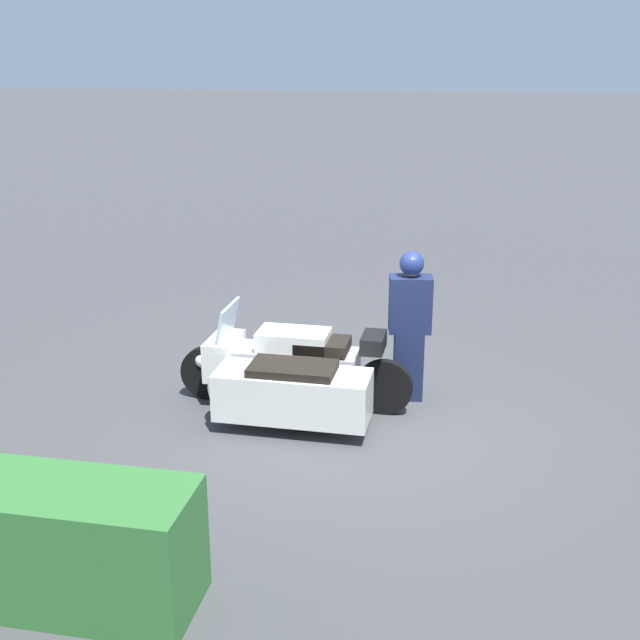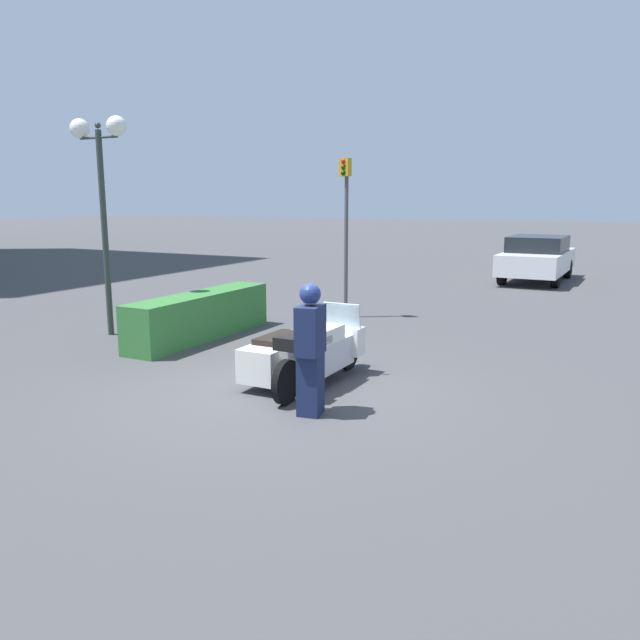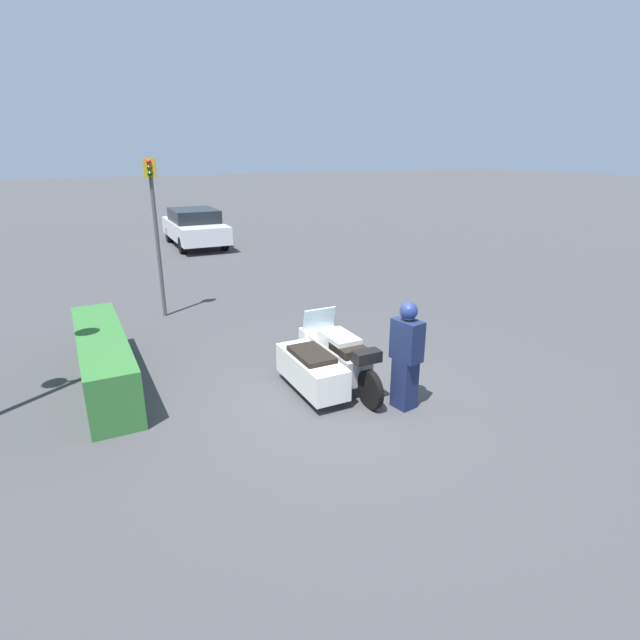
{
  "view_description": "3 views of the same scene",
  "coord_description": "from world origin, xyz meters",
  "px_view_note": "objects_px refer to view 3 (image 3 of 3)",
  "views": [
    {
      "loc": [
        -1.16,
        7.72,
        3.76
      ],
      "look_at": [
        0.39,
        -0.13,
        1.09
      ],
      "focal_mm": 45.0,
      "sensor_mm": 36.0,
      "label": 1
    },
    {
      "loc": [
        -7.35,
        -4.41,
        2.75
      ],
      "look_at": [
        1.17,
        -0.08,
        0.9
      ],
      "focal_mm": 35.0,
      "sensor_mm": 36.0,
      "label": 2
    },
    {
      "loc": [
        -6.14,
        3.6,
        3.83
      ],
      "look_at": [
        0.7,
        0.07,
        1.21
      ],
      "focal_mm": 28.0,
      "sensor_mm": 36.0,
      "label": 3
    }
  ],
  "objects_px": {
    "police_motorcycle": "(322,360)",
    "parked_car_background": "(195,227)",
    "hedge_bush_curbside": "(104,360)",
    "traffic_light_near": "(155,217)",
    "officer_rider": "(406,353)"
  },
  "relations": [
    {
      "from": "hedge_bush_curbside",
      "to": "traffic_light_near",
      "type": "distance_m",
      "value": 4.22
    },
    {
      "from": "officer_rider",
      "to": "parked_car_background",
      "type": "height_order",
      "value": "officer_rider"
    },
    {
      "from": "hedge_bush_curbside",
      "to": "police_motorcycle",
      "type": "bearing_deg",
      "value": -117.94
    },
    {
      "from": "police_motorcycle",
      "to": "parked_car_background",
      "type": "height_order",
      "value": "parked_car_background"
    },
    {
      "from": "hedge_bush_curbside",
      "to": "traffic_light_near",
      "type": "xyz_separation_m",
      "value": [
        3.37,
        -1.63,
        1.93
      ]
    },
    {
      "from": "traffic_light_near",
      "to": "police_motorcycle",
      "type": "bearing_deg",
      "value": 31.29
    },
    {
      "from": "officer_rider",
      "to": "parked_car_background",
      "type": "distance_m",
      "value": 15.46
    },
    {
      "from": "police_motorcycle",
      "to": "traffic_light_near",
      "type": "xyz_separation_m",
      "value": [
        5.12,
        1.66,
        1.93
      ]
    },
    {
      "from": "police_motorcycle",
      "to": "officer_rider",
      "type": "bearing_deg",
      "value": -147.64
    },
    {
      "from": "police_motorcycle",
      "to": "hedge_bush_curbside",
      "type": "bearing_deg",
      "value": 62.56
    },
    {
      "from": "police_motorcycle",
      "to": "hedge_bush_curbside",
      "type": "xyz_separation_m",
      "value": [
        1.75,
        3.29,
        -0.01
      ]
    },
    {
      "from": "police_motorcycle",
      "to": "traffic_light_near",
      "type": "height_order",
      "value": "traffic_light_near"
    },
    {
      "from": "officer_rider",
      "to": "hedge_bush_curbside",
      "type": "relative_size",
      "value": 0.46
    },
    {
      "from": "traffic_light_near",
      "to": "parked_car_background",
      "type": "distance_m",
      "value": 9.69
    },
    {
      "from": "traffic_light_near",
      "to": "officer_rider",
      "type": "bearing_deg",
      "value": 34.28
    }
  ]
}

